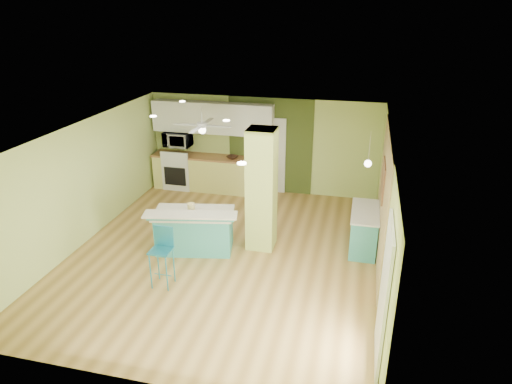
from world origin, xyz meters
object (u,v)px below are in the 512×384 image
at_px(side_counter, 364,229).
at_px(fruit_bowl, 232,157).
at_px(peninsula, 194,230).
at_px(canister, 191,208).
at_px(bar_stool, 162,247).

height_order(side_counter, fruit_bowl, fruit_bowl).
relative_size(side_counter, fruit_bowl, 4.50).
bearing_deg(fruit_bowl, peninsula, -88.01).
height_order(peninsula, side_counter, peninsula).
xyz_separation_m(side_counter, canister, (-3.39, -0.85, 0.50)).
relative_size(bar_stool, fruit_bowl, 3.82).
xyz_separation_m(bar_stool, fruit_bowl, (-0.01, 4.42, 0.24)).
bearing_deg(peninsula, side_counter, 3.56).
bearing_deg(canister, side_counter, 14.05).
xyz_separation_m(bar_stool, side_counter, (3.43, 2.15, -0.32)).
distance_m(fruit_bowl, canister, 3.12).
distance_m(peninsula, canister, 0.48).
height_order(bar_stool, fruit_bowl, bar_stool).
bearing_deg(peninsula, bar_stool, -105.74).
relative_size(peninsula, side_counter, 1.42).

